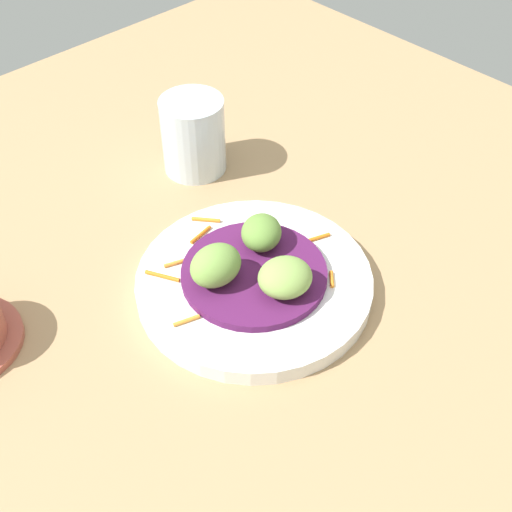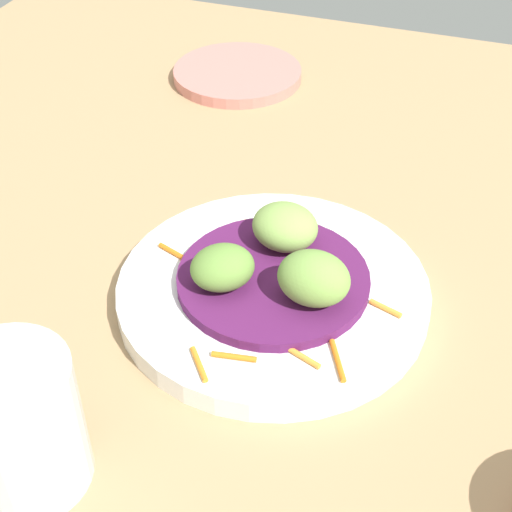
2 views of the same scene
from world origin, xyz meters
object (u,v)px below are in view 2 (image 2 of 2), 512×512
object	(u,v)px
main_plate	(273,292)
water_glass	(18,426)
guac_scoop_center	(222,267)
guac_scoop_left	(285,227)
side_plate_small	(237,74)
guac_scoop_right	(314,278)

from	to	relation	value
main_plate	water_glass	size ratio (longest dim) A/B	2.57
guac_scoop_center	water_glass	size ratio (longest dim) A/B	0.51
guac_scoop_left	side_plate_small	xyz separation A→B (cm)	(15.42, -30.09, -3.66)
guac_scoop_right	guac_scoop_center	bearing A→B (deg)	5.57
guac_scoop_left	guac_scoop_center	size ratio (longest dim) A/B	1.11
main_plate	guac_scoop_center	world-z (taller)	guac_scoop_center
water_glass	guac_scoop_center	bearing A→B (deg)	-108.08
guac_scoop_left	guac_scoop_right	distance (cm)	6.71
side_plate_small	water_glass	bearing A→B (deg)	97.37
guac_scoop_right	water_glass	world-z (taller)	water_glass
guac_scoop_left	side_plate_small	distance (cm)	34.01
main_plate	guac_scoop_center	xyz separation A→B (cm)	(3.15, 2.25, 3.33)
water_glass	guac_scoop_left	bearing A→B (deg)	-109.78
side_plate_small	main_plate	bearing A→B (deg)	114.95
guac_scoop_left	guac_scoop_center	xyz separation A→B (cm)	(2.77, 6.10, -0.05)
main_plate	guac_scoop_left	size ratio (longest dim) A/B	4.50
water_glass	side_plate_small	bearing A→B (deg)	-82.63
guac_scoop_center	guac_scoop_right	xyz separation A→B (cm)	(-6.67, -0.65, 0.39)
main_plate	guac_scoop_left	world-z (taller)	guac_scoop_left
main_plate	guac_scoop_right	xyz separation A→B (cm)	(-3.52, 1.60, 3.72)
guac_scoop_center	water_glass	distance (cm)	18.38
guac_scoop_right	water_glass	size ratio (longest dim) A/B	0.57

